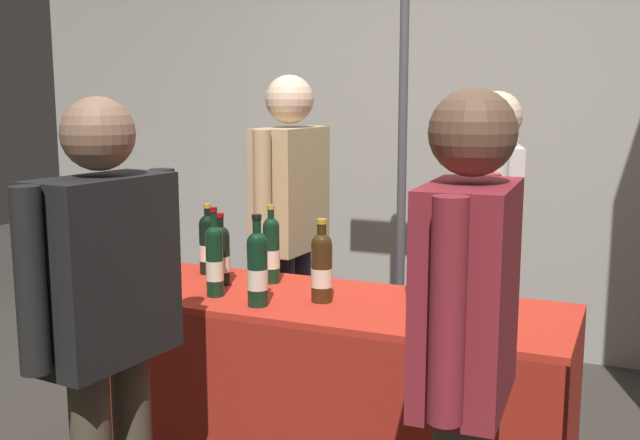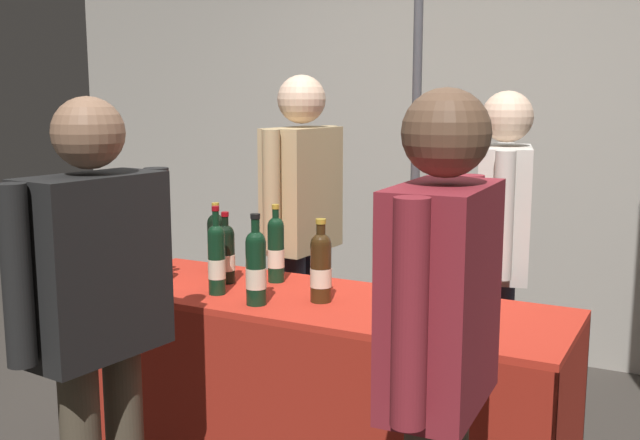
# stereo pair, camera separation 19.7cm
# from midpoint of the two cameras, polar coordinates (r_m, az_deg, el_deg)

# --- Properties ---
(back_partition) EXTENTS (6.06, 0.12, 2.44)m
(back_partition) POSITION_cam_midpoint_polar(r_m,az_deg,el_deg) (4.63, 12.86, 5.21)
(back_partition) COLOR #9E998E
(back_partition) RESTS_ON ground_plane
(tasting_table) EXTENTS (1.86, 0.62, 0.79)m
(tasting_table) POSITION_cam_midpoint_polar(r_m,az_deg,el_deg) (2.91, 1.97, -10.82)
(tasting_table) COLOR red
(tasting_table) RESTS_ON ground_plane
(featured_wine_bottle) EXTENTS (0.08, 0.08, 0.34)m
(featured_wine_bottle) POSITION_cam_midpoint_polar(r_m,az_deg,el_deg) (2.72, -2.84, -3.57)
(featured_wine_bottle) COLOR black
(featured_wine_bottle) RESTS_ON tasting_table
(display_bottle_0) EXTENTS (0.08, 0.08, 0.30)m
(display_bottle_0) POSITION_cam_midpoint_polar(r_m,az_deg,el_deg) (3.25, -6.21, -1.69)
(display_bottle_0) COLOR black
(display_bottle_0) RESTS_ON tasting_table
(display_bottle_1) EXTENTS (0.07, 0.07, 0.32)m
(display_bottle_1) POSITION_cam_midpoint_polar(r_m,az_deg,el_deg) (3.05, -1.54, -2.20)
(display_bottle_1) COLOR black
(display_bottle_1) RESTS_ON tasting_table
(display_bottle_2) EXTENTS (0.07, 0.07, 0.29)m
(display_bottle_2) POSITION_cam_midpoint_polar(r_m,az_deg,el_deg) (3.05, -5.37, -2.53)
(display_bottle_2) COLOR black
(display_bottle_2) RESTS_ON tasting_table
(display_bottle_3) EXTENTS (0.07, 0.07, 0.34)m
(display_bottle_3) POSITION_cam_midpoint_polar(r_m,az_deg,el_deg) (2.80, 9.46, -3.28)
(display_bottle_3) COLOR #38230F
(display_bottle_3) RESTS_ON tasting_table
(display_bottle_4) EXTENTS (0.07, 0.07, 0.34)m
(display_bottle_4) POSITION_cam_midpoint_polar(r_m,az_deg,el_deg) (2.87, -5.96, -2.93)
(display_bottle_4) COLOR black
(display_bottle_4) RESTS_ON tasting_table
(display_bottle_5) EXTENTS (0.08, 0.08, 0.31)m
(display_bottle_5) POSITION_cam_midpoint_polar(r_m,az_deg,el_deg) (2.76, 2.11, -3.54)
(display_bottle_5) COLOR #38230F
(display_bottle_5) RESTS_ON tasting_table
(wine_glass_near_vendor) EXTENTS (0.08, 0.08, 0.13)m
(wine_glass_near_vendor) POSITION_cam_midpoint_polar(r_m,az_deg,el_deg) (2.69, 10.14, -4.89)
(wine_glass_near_vendor) COLOR silver
(wine_glass_near_vendor) RESTS_ON tasting_table
(flower_vase) EXTENTS (0.10, 0.09, 0.40)m
(flower_vase) POSITION_cam_midpoint_polar(r_m,az_deg,el_deg) (3.10, -10.67, -2.53)
(flower_vase) COLOR tan
(flower_vase) RESTS_ON tasting_table
(vendor_presenter) EXTENTS (0.23, 0.59, 1.64)m
(vendor_presenter) POSITION_cam_midpoint_polar(r_m,az_deg,el_deg) (3.54, 0.21, 0.37)
(vendor_presenter) COLOR #2D3347
(vendor_presenter) RESTS_ON ground_plane
(vendor_assistant) EXTENTS (0.30, 0.57, 1.57)m
(vendor_assistant) POSITION_cam_midpoint_polar(r_m,az_deg,el_deg) (3.31, 15.41, -1.53)
(vendor_assistant) COLOR #2D3347
(vendor_assistant) RESTS_ON ground_plane
(taster_foreground_right) EXTENTS (0.26, 0.60, 1.54)m
(taster_foreground_right) POSITION_cam_midpoint_polar(r_m,az_deg,el_deg) (2.33, -14.34, -6.38)
(taster_foreground_right) COLOR #4C4233
(taster_foreground_right) RESTS_ON ground_plane
(taster_foreground_left) EXTENTS (0.23, 0.57, 1.56)m
(taster_foreground_left) POSITION_cam_midpoint_polar(r_m,az_deg,el_deg) (1.92, 12.11, -9.46)
(taster_foreground_left) COLOR #4C4233
(taster_foreground_left) RESTS_ON ground_plane
(booth_signpost) EXTENTS (0.59, 0.04, 2.30)m
(booth_signpost) POSITION_cam_midpoint_polar(r_m,az_deg,el_deg) (3.59, 8.94, 7.73)
(booth_signpost) COLOR #47474C
(booth_signpost) RESTS_ON ground_plane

